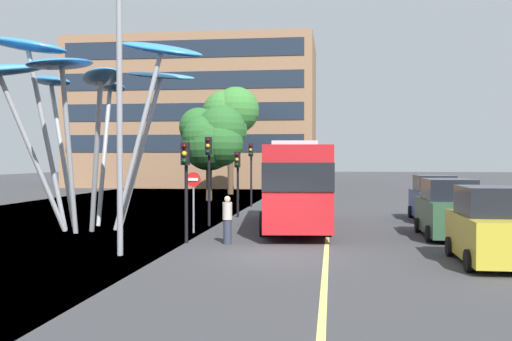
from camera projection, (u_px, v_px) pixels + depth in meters
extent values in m
cube|color=#38383A|center=(277.00, 257.00, 18.59)|extent=(120.00, 240.00, 0.10)
cube|color=#E0D666|center=(326.00, 256.00, 18.39)|extent=(0.16, 144.00, 0.01)
cube|color=red|center=(293.00, 183.00, 25.97)|extent=(3.49, 10.92, 3.14)
cube|color=black|center=(293.00, 173.00, 25.96)|extent=(3.53, 11.03, 1.00)
cube|color=yellow|center=(290.00, 155.00, 31.25)|extent=(1.37, 0.23, 0.36)
cube|color=#B2B2B7|center=(293.00, 145.00, 25.94)|extent=(2.21, 3.92, 0.24)
cylinder|color=black|center=(317.00, 210.00, 29.29)|extent=(0.37, 0.98, 0.96)
cylinder|color=black|center=(266.00, 210.00, 29.37)|extent=(0.37, 0.98, 0.96)
cylinder|color=black|center=(328.00, 224.00, 23.01)|extent=(0.37, 0.98, 0.96)
cylinder|color=black|center=(263.00, 224.00, 23.09)|extent=(0.37, 0.98, 0.96)
cylinder|color=#9EA0A5|center=(139.00, 140.00, 25.05)|extent=(2.17, 0.44, 7.61)
ellipsoid|color=#2D7FD1|center=(162.00, 49.00, 24.96)|extent=(3.56, 1.68, 1.17)
cylinder|color=#9EA0A5|center=(141.00, 151.00, 26.28)|extent=(1.78, 1.46, 6.75)
ellipsoid|color=#4299E0|center=(161.00, 76.00, 26.71)|extent=(3.40, 3.10, 0.58)
cylinder|color=#9EA0A5|center=(104.00, 154.00, 27.48)|extent=(0.43, 2.32, 6.52)
ellipsoid|color=#4299E0|center=(110.00, 86.00, 28.48)|extent=(1.63, 2.94, 0.64)
cylinder|color=#9EA0A5|center=(62.00, 152.00, 26.81)|extent=(2.00, 1.65, 6.64)
ellipsoid|color=#2D7FD1|center=(50.00, 81.00, 27.53)|extent=(3.27, 2.94, 0.89)
cylinder|color=#9EA0A5|center=(46.00, 138.00, 24.96)|extent=(1.70, 0.54, 7.74)
ellipsoid|color=#2D7FD1|center=(27.00, 45.00, 24.82)|extent=(3.49, 1.87, 0.95)
cylinder|color=#9EA0A5|center=(32.00, 153.00, 24.04)|extent=(2.33, 1.73, 6.51)
cylinder|color=#9EA0A5|center=(69.00, 151.00, 23.43)|extent=(0.27, 1.25, 6.64)
ellipsoid|color=#2D7FD1|center=(62.00, 64.00, 22.85)|extent=(1.88, 4.43, 1.12)
cylinder|color=#9EA0A5|center=(96.00, 157.00, 23.73)|extent=(1.32, 1.83, 6.15)
ellipsoid|color=#4299E0|center=(101.00, 78.00, 22.83)|extent=(3.30, 4.05, 0.65)
cylinder|color=black|center=(186.00, 193.00, 21.23)|extent=(0.12, 0.12, 3.57)
cube|color=black|center=(185.00, 154.00, 21.06)|extent=(0.28, 0.24, 0.80)
sphere|color=#390706|center=(184.00, 146.00, 20.93)|extent=(0.18, 0.18, 0.18)
sphere|color=orange|center=(184.00, 154.00, 20.93)|extent=(0.18, 0.18, 0.18)
sphere|color=black|center=(184.00, 161.00, 20.94)|extent=(0.18, 0.18, 0.18)
cylinder|color=black|center=(209.00, 182.00, 26.55)|extent=(0.12, 0.12, 3.96)
cube|color=black|center=(208.00, 146.00, 26.38)|extent=(0.28, 0.24, 0.80)
sphere|color=#390706|center=(208.00, 140.00, 26.25)|extent=(0.18, 0.18, 0.18)
sphere|color=orange|center=(208.00, 146.00, 26.26)|extent=(0.18, 0.18, 0.18)
sphere|color=black|center=(208.00, 152.00, 26.26)|extent=(0.18, 0.18, 0.18)
cylinder|color=black|center=(238.00, 184.00, 30.66)|extent=(0.12, 0.12, 3.35)
cube|color=black|center=(237.00, 160.00, 30.50)|extent=(0.28, 0.24, 0.80)
sphere|color=#390706|center=(237.00, 155.00, 30.37)|extent=(0.18, 0.18, 0.18)
sphere|color=orange|center=(237.00, 160.00, 30.37)|extent=(0.18, 0.18, 0.18)
sphere|color=black|center=(237.00, 165.00, 30.38)|extent=(0.18, 0.18, 0.18)
cylinder|color=black|center=(251.00, 175.00, 37.29)|extent=(0.12, 0.12, 3.94)
cube|color=black|center=(251.00, 150.00, 37.12)|extent=(0.28, 0.24, 0.80)
sphere|color=#390706|center=(251.00, 146.00, 36.99)|extent=(0.18, 0.18, 0.18)
sphere|color=orange|center=(251.00, 150.00, 36.99)|extent=(0.18, 0.18, 0.18)
sphere|color=black|center=(251.00, 154.00, 37.00)|extent=(0.18, 0.18, 0.18)
cube|color=gold|center=(491.00, 237.00, 16.99)|extent=(1.75, 4.17, 1.21)
cube|color=black|center=(491.00, 201.00, 16.97)|extent=(1.61, 2.29, 0.82)
cylinder|color=black|center=(509.00, 248.00, 18.17)|extent=(0.20, 0.60, 0.60)
cylinder|color=black|center=(450.00, 246.00, 18.39)|extent=(0.20, 0.60, 0.60)
cylinder|color=black|center=(469.00, 261.00, 15.82)|extent=(0.20, 0.60, 0.60)
cube|color=#2D5138|center=(448.00, 216.00, 22.75)|extent=(1.86, 4.55, 1.26)
cube|color=black|center=(448.00, 189.00, 22.73)|extent=(1.71, 2.50, 0.79)
cylinder|color=black|center=(465.00, 226.00, 24.04)|extent=(0.20, 0.60, 0.60)
cylinder|color=black|center=(418.00, 225.00, 24.27)|extent=(0.20, 0.60, 0.60)
cylinder|color=black|center=(483.00, 235.00, 21.24)|extent=(0.20, 0.60, 0.60)
cylinder|color=black|center=(429.00, 234.00, 21.48)|extent=(0.20, 0.60, 0.60)
cube|color=navy|center=(434.00, 204.00, 28.90)|extent=(1.85, 4.52, 1.26)
cube|color=black|center=(434.00, 183.00, 28.88)|extent=(1.70, 2.49, 0.76)
cylinder|color=black|center=(448.00, 212.00, 30.18)|extent=(0.20, 0.60, 0.60)
cylinder|color=black|center=(411.00, 212.00, 30.42)|extent=(0.20, 0.60, 0.60)
cylinder|color=black|center=(460.00, 218.00, 27.40)|extent=(0.20, 0.60, 0.60)
cylinder|color=black|center=(418.00, 217.00, 27.64)|extent=(0.20, 0.60, 0.60)
cylinder|color=gray|center=(120.00, 122.00, 18.45)|extent=(0.18, 0.18, 8.23)
cylinder|color=brown|center=(209.00, 180.00, 42.77)|extent=(0.43, 0.43, 2.99)
sphere|color=#286028|center=(220.00, 143.00, 41.75)|extent=(3.33, 3.33, 3.33)
sphere|color=#286028|center=(209.00, 143.00, 42.06)|extent=(3.89, 3.89, 3.89)
sphere|color=#286028|center=(199.00, 127.00, 43.25)|extent=(2.83, 2.83, 2.83)
sphere|color=#286028|center=(204.00, 137.00, 41.69)|extent=(2.94, 2.94, 2.94)
sphere|color=#286028|center=(221.00, 130.00, 42.10)|extent=(3.46, 3.46, 3.46)
cylinder|color=brown|center=(231.00, 171.00, 50.32)|extent=(0.49, 0.49, 3.94)
sphere|color=#387A33|center=(226.00, 113.00, 50.97)|extent=(3.96, 3.96, 3.96)
sphere|color=#387A33|center=(226.00, 130.00, 49.96)|extent=(3.46, 3.46, 3.46)
sphere|color=#387A33|center=(236.00, 110.00, 50.86)|extent=(3.97, 3.97, 3.97)
cylinder|color=#2D3342|center=(227.00, 232.00, 21.01)|extent=(0.29, 0.29, 0.86)
cylinder|color=#B2A89E|center=(227.00, 211.00, 20.99)|extent=(0.34, 0.34, 0.61)
sphere|color=beige|center=(227.00, 199.00, 20.98)|extent=(0.22, 0.22, 0.22)
cylinder|color=gray|center=(194.00, 202.00, 24.14)|extent=(0.08, 0.08, 2.46)
cylinder|color=red|center=(193.00, 179.00, 24.09)|extent=(0.60, 0.03, 0.60)
cube|color=white|center=(193.00, 179.00, 24.06)|extent=(0.40, 0.04, 0.11)
cube|color=#936B4C|center=(197.00, 115.00, 66.06)|extent=(25.79, 13.47, 15.58)
cube|color=#1E2838|center=(182.00, 143.00, 59.43)|extent=(24.24, 0.08, 1.74)
cube|color=#1E2838|center=(182.00, 112.00, 59.37)|extent=(24.24, 0.08, 1.74)
cube|color=#1E2838|center=(182.00, 80.00, 59.31)|extent=(24.24, 0.08, 1.74)
cube|color=#1E2838|center=(182.00, 49.00, 59.24)|extent=(24.24, 0.08, 1.74)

